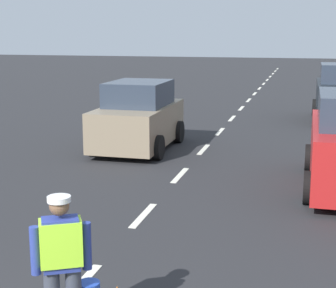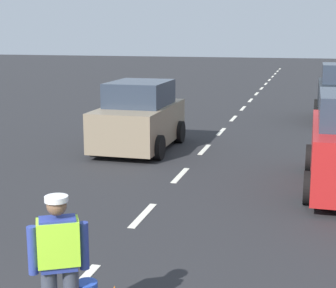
# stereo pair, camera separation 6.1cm
# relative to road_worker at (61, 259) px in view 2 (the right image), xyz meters

# --- Properties ---
(ground_plane) EXTENTS (96.00, 96.00, 0.00)m
(ground_plane) POSITION_rel_road_worker_xyz_m (-0.36, 19.45, -0.93)
(ground_plane) COLOR #28282B
(lane_center_line) EXTENTS (0.14, 46.40, 0.01)m
(lane_center_line) POSITION_rel_road_worker_xyz_m (-0.36, 23.65, -0.93)
(lane_center_line) COLOR silver
(lane_center_line) RESTS_ON ground
(road_worker) EXTENTS (0.65, 0.59, 1.67)m
(road_worker) POSITION_rel_road_worker_xyz_m (0.00, 0.00, 0.00)
(road_worker) COLOR #383D4C
(road_worker) RESTS_ON ground
(car_oncoming_lead) EXTENTS (2.10, 3.88, 1.99)m
(car_oncoming_lead) POSITION_rel_road_worker_xyz_m (-2.26, 9.82, -0.01)
(car_oncoming_lead) COLOR gray
(car_oncoming_lead) RESTS_ON ground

